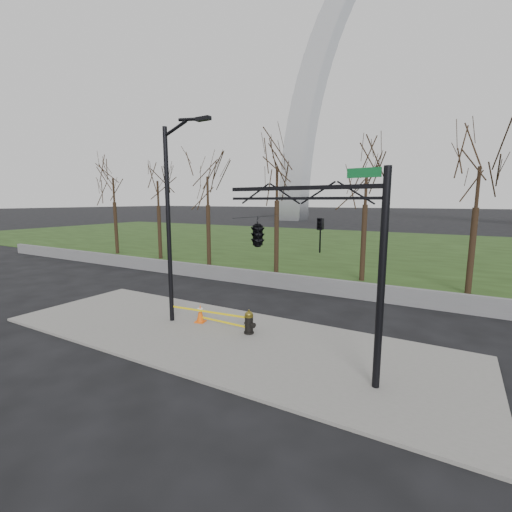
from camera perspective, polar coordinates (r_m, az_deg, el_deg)
The scene contains 11 objects.
ground at distance 13.74m, azimuth -6.15°, elevation -13.02°, with size 500.00×500.00×0.00m, color black.
sidewalk at distance 13.72m, azimuth -6.15°, elevation -12.83°, with size 18.00×6.00×0.10m, color slate.
grass_strip at distance 41.29m, azimuth 19.03°, elevation 1.39°, with size 120.00×40.00×0.06m, color #203412.
guardrail at distance 20.32m, azimuth 7.20°, elevation -4.42°, with size 60.00×0.30×0.90m, color #59595B.
gateway_arch at distance 89.88m, azimuth 26.28°, elevation 25.85°, with size 66.00×6.00×65.00m, color silver, non-canonical shape.
tree_row at distance 22.40m, azimuth 24.43°, elevation 5.78°, with size 56.81×4.00×8.39m.
fire_hydrant at distance 13.64m, azimuth -1.12°, elevation -10.75°, with size 0.59×0.38×0.94m.
traffic_cone at distance 15.05m, azimuth -9.03°, elevation -9.15°, with size 0.47×0.47×0.77m.
street_light at distance 14.62m, azimuth -13.48°, elevation 7.01°, with size 2.39×0.33×8.21m.
traffic_signal_mast at distance 10.92m, azimuth 3.51°, elevation 3.77°, with size 5.07×2.53×6.00m.
caution_tape at distance 14.40m, azimuth -6.77°, elevation -9.62°, with size 3.61×0.43×0.47m.
Camera 1 is at (7.53, -10.28, 5.14)m, focal length 24.66 mm.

